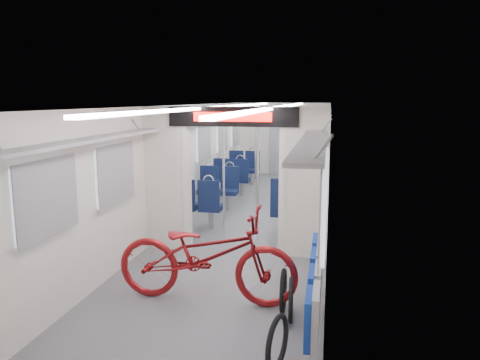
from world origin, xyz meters
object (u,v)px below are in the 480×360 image
at_px(flip_bench, 316,282).
at_px(bike_hoop_c, 283,293).
at_px(bike_hoop_a, 277,345).
at_px(seat_bay_far_right, 309,170).
at_px(seat_bay_near_right, 301,194).
at_px(stanchion_near_left, 224,174).
at_px(bike_hoop_b, 291,302).
at_px(bicycle, 206,255).
at_px(stanchion_far_right, 284,152).
at_px(stanchion_far_left, 256,154).
at_px(stanchion_near_right, 258,174).
at_px(seat_bay_far_left, 238,170).
at_px(seat_bay_near_left, 209,193).

bearing_deg(flip_bench, bike_hoop_c, 128.88).
bearing_deg(bike_hoop_a, seat_bay_far_right, 90.73).
height_order(seat_bay_near_right, stanchion_near_left, stanchion_near_left).
bearing_deg(bike_hoop_b, bicycle, 161.42).
distance_m(flip_bench, stanchion_far_right, 6.67).
distance_m(seat_bay_near_right, stanchion_far_left, 2.10).
height_order(seat_bay_near_right, stanchion_near_right, stanchion_near_right).
distance_m(seat_bay_near_right, seat_bay_far_left, 3.59).
bearing_deg(stanchion_near_left, seat_bay_far_right, 75.33).
height_order(bike_hoop_c, seat_bay_far_left, seat_bay_far_left).
xyz_separation_m(flip_bench, seat_bay_far_left, (-2.29, 7.61, -0.05)).
bearing_deg(bike_hoop_b, stanchion_far_left, 102.62).
height_order(flip_bench, seat_bay_near_left, seat_bay_near_left).
relative_size(bike_hoop_b, stanchion_near_right, 0.22).
bearing_deg(stanchion_far_right, bike_hoop_b, -83.61).
bearing_deg(seat_bay_far_left, seat_bay_near_right, -58.59).
bearing_deg(stanchion_near_left, stanchion_near_right, 7.52).
xyz_separation_m(seat_bay_far_right, stanchion_far_left, (-1.18, -1.71, 0.61)).
xyz_separation_m(seat_bay_near_left, seat_bay_near_right, (1.87, 0.05, 0.05)).
bearing_deg(stanchion_far_left, bicycle, -87.05).
bearing_deg(seat_bay_far_right, stanchion_far_left, -124.46).
bearing_deg(bike_hoop_b, seat_bay_near_right, 92.05).
bearing_deg(flip_bench, seat_bay_near_right, 95.26).
bearing_deg(seat_bay_near_left, bike_hoop_c, -64.60).
bearing_deg(stanchion_far_right, bike_hoop_c, -84.36).
distance_m(bike_hoop_a, stanchion_near_left, 4.17).
bearing_deg(stanchion_near_left, seat_bay_far_left, 97.93).
distance_m(stanchion_near_right, stanchion_far_left, 3.01).
relative_size(bicycle, seat_bay_far_right, 1.09).
relative_size(flip_bench, bike_hoop_c, 4.08).
height_order(bike_hoop_a, bike_hoop_b, bike_hoop_a).
bearing_deg(seat_bay_far_left, stanchion_near_left, -82.07).
bearing_deg(bicycle, stanchion_near_left, 8.95).
xyz_separation_m(bicycle, seat_bay_near_left, (-0.98, 3.91, -0.06)).
distance_m(bicycle, stanchion_near_right, 2.69).
distance_m(seat_bay_near_left, stanchion_near_left, 1.63).
relative_size(bike_hoop_c, stanchion_far_left, 0.22).
bearing_deg(bike_hoop_a, bike_hoop_c, 93.02).
bearing_deg(flip_bench, stanchion_near_right, 108.74).
xyz_separation_m(seat_bay_near_left, stanchion_far_right, (1.31, 2.08, 0.63)).
distance_m(flip_bench, stanchion_far_left, 6.41).
bearing_deg(bike_hoop_a, stanchion_far_right, 95.23).
bearing_deg(stanchion_near_left, seat_bay_near_right, 48.57).
bearing_deg(seat_bay_far_left, stanchion_far_left, -64.05).
xyz_separation_m(bike_hoop_c, seat_bay_near_left, (-1.92, 4.04, 0.29)).
height_order(bicycle, stanchion_far_right, stanchion_far_right).
relative_size(seat_bay_near_left, stanchion_far_left, 0.84).
bearing_deg(stanchion_far_left, stanchion_near_left, -91.33).
relative_size(stanchion_near_left, stanchion_far_left, 1.00).
distance_m(bicycle, seat_bay_near_right, 4.05).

